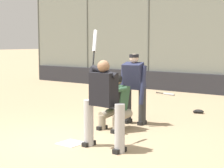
% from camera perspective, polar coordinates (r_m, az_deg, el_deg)
% --- Properties ---
extents(ground_plane, '(160.00, 160.00, 0.00)m').
position_cam_1_polar(ground_plane, '(7.15, -6.27, -9.00)').
color(ground_plane, tan).
extents(home_plate_marker, '(0.43, 0.43, 0.01)m').
position_cam_1_polar(home_plate_marker, '(7.15, -6.27, -8.95)').
color(home_plate_marker, white).
rests_on(home_plate_marker, ground_plane).
extents(batter_at_plate, '(1.00, 0.61, 2.13)m').
position_cam_1_polar(batter_at_plate, '(6.58, -1.33, -2.62)').
color(batter_at_plate, '#B7B7BC').
rests_on(batter_at_plate, ground_plane).
extents(catcher_behind_plate, '(0.65, 0.79, 1.22)m').
position_cam_1_polar(catcher_behind_plate, '(8.07, 0.38, -2.59)').
color(catcher_behind_plate, gray).
rests_on(catcher_behind_plate, ground_plane).
extents(umpire_home, '(0.66, 0.44, 1.63)m').
position_cam_1_polar(umpire_home, '(8.63, 3.39, -0.42)').
color(umpire_home, '#333333').
rests_on(umpire_home, ground_plane).
extents(spare_bat_near_backstop, '(0.85, 0.22, 0.07)m').
position_cam_1_polar(spare_bat_near_backstop, '(13.70, 8.45, -1.51)').
color(spare_bat_near_backstop, black).
rests_on(spare_bat_near_backstop, ground_plane).
extents(fielding_glove_on_dirt, '(0.28, 0.21, 0.10)m').
position_cam_1_polar(fielding_glove_on_dirt, '(10.31, 13.03, -4.09)').
color(fielding_glove_on_dirt, black).
rests_on(fielding_glove_on_dirt, ground_plane).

